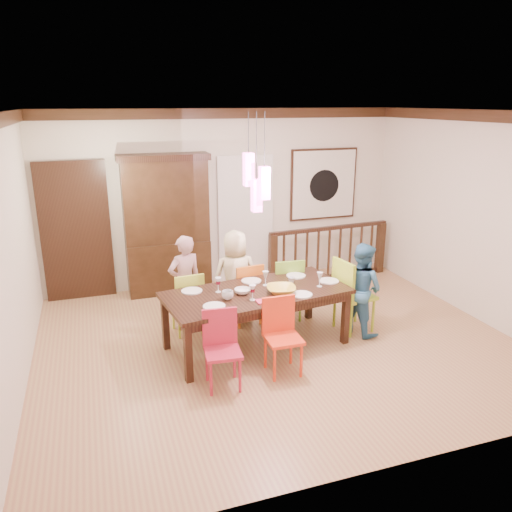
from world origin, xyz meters
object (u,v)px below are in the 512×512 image
object	(u,v)px
person_far_left	(185,283)
balustrade	(329,252)
person_end_right	(361,289)
chair_end_right	(355,290)
chair_far_left	(187,298)
china_hutch	(167,225)
dining_table	(256,297)
person_far_mid	(236,277)

from	to	relation	value
person_far_left	balustrade	bearing A→B (deg)	-173.18
person_end_right	chair_end_right	bearing A→B (deg)	1.14
chair_far_left	person_far_left	bearing A→B (deg)	-98.74
person_far_left	person_end_right	world-z (taller)	person_far_left
chair_far_left	chair_end_right	distance (m)	2.27
person_end_right	chair_far_left	bearing A→B (deg)	51.42
chair_far_left	china_hutch	distance (m)	1.74
china_hutch	balustrade	world-z (taller)	china_hutch
person_far_left	dining_table	bearing A→B (deg)	116.33
chair_end_right	person_end_right	world-z (taller)	person_end_right
balustrade	china_hutch	bearing A→B (deg)	168.62
balustrade	person_end_right	distance (m)	2.10
dining_table	balustrade	size ratio (longest dim) A/B	1.05
person_end_right	china_hutch	bearing A→B (deg)	22.75
dining_table	person_end_right	size ratio (longest dim) A/B	1.92
chair_end_right	china_hutch	bearing A→B (deg)	35.20
dining_table	china_hutch	xyz separation A→B (m)	(-0.74, 2.31, 0.45)
person_far_mid	chair_end_right	bearing A→B (deg)	155.40
china_hutch	balustrade	bearing A→B (deg)	-7.23
chair_end_right	person_far_left	bearing A→B (deg)	61.86
dining_table	chair_far_left	bearing A→B (deg)	129.91
dining_table	person_end_right	xyz separation A→B (m)	(1.45, -0.06, -0.05)
dining_table	person_end_right	distance (m)	1.45
chair_end_right	dining_table	bearing A→B (deg)	83.35
chair_far_left	balustrade	bearing A→B (deg)	-159.79
balustrade	person_far_left	distance (m)	2.97
chair_end_right	person_far_left	xyz separation A→B (m)	(-2.16, 0.78, 0.08)
china_hutch	balustrade	size ratio (longest dim) A/B	0.98
chair_far_left	chair_end_right	xyz separation A→B (m)	(2.17, -0.65, 0.09)
person_far_left	chair_end_right	bearing A→B (deg)	144.20
dining_table	chair_far_left	xyz separation A→B (m)	(-0.75, 0.69, -0.18)
chair_far_left	person_far_mid	xyz separation A→B (m)	(0.72, 0.13, 0.17)
dining_table	person_far_left	bearing A→B (deg)	124.38
dining_table	person_far_mid	distance (m)	0.81
china_hutch	person_far_left	distance (m)	1.56
china_hutch	person_end_right	size ratio (longest dim) A/B	1.79
dining_table	chair_end_right	size ratio (longest dim) A/B	2.36
balustrade	dining_table	bearing A→B (deg)	-139.50
person_end_right	person_far_left	bearing A→B (deg)	48.22
china_hutch	person_end_right	bearing A→B (deg)	-47.27
dining_table	balustrade	xyz separation A→B (m)	(1.99, 1.97, -0.17)
chair_end_right	person_far_mid	bearing A→B (deg)	53.63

